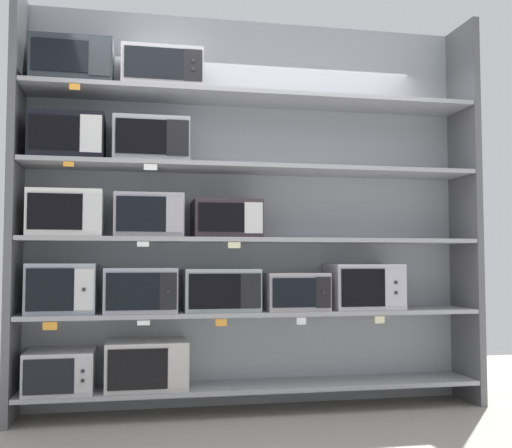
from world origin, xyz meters
name	(u,v)px	position (x,y,z in m)	size (l,w,h in m)	color
back_panel	(250,210)	(0.00, 0.23, 1.41)	(3.36, 0.04, 2.83)	#9EA3A8
upright_left	(15,203)	(-1.61, 0.00, 1.41)	(0.05, 0.41, 2.83)	#5B5B5E
upright_right	(465,210)	(1.61, 0.00, 1.41)	(0.05, 0.41, 2.83)	#5B5B5E
shelf_0	(256,386)	(0.00, 0.00, 0.17)	(3.16, 0.41, 0.03)	#99999E
microwave_0	(60,371)	(-1.30, 0.00, 0.32)	(0.43, 0.42, 0.27)	#BBB7BA
microwave_1	(147,364)	(-0.75, 0.00, 0.34)	(0.54, 0.37, 0.32)	beige
shelf_1	(256,313)	(0.00, 0.00, 0.67)	(3.16, 0.41, 0.03)	#99999E
microwave_2	(62,288)	(-1.30, 0.00, 0.85)	(0.44, 0.35, 0.33)	#969EAA
microwave_3	(141,290)	(-0.79, 0.00, 0.84)	(0.48, 0.41, 0.30)	#9D9AAD
microwave_4	(221,290)	(-0.25, 0.00, 0.83)	(0.51, 0.37, 0.29)	#9CA7A7
microwave_5	(294,291)	(0.27, 0.00, 0.82)	(0.43, 0.41, 0.26)	#A09AA2
microwave_6	(363,287)	(0.79, 0.00, 0.85)	(0.50, 0.41, 0.32)	#B5B1C2
price_tag_0	(50,326)	(-1.35, -0.21, 0.63)	(0.09, 0.00, 0.05)	orange
price_tag_1	(144,323)	(-0.77, -0.21, 0.64)	(0.08, 0.00, 0.03)	white
price_tag_2	(221,323)	(-0.27, -0.21, 0.63)	(0.07, 0.00, 0.05)	orange
price_tag_3	(301,321)	(0.27, -0.21, 0.63)	(0.06, 0.00, 0.05)	white
price_tag_4	(380,320)	(0.83, -0.21, 0.63)	(0.07, 0.00, 0.05)	beige
shelf_2	(256,240)	(0.00, 0.00, 1.18)	(3.16, 0.41, 0.03)	#99999E
microwave_7	(66,214)	(-1.28, 0.00, 1.35)	(0.47, 0.39, 0.30)	silver
microwave_8	(149,216)	(-0.74, 0.00, 1.34)	(0.46, 0.35, 0.29)	#A19DA8
microwave_9	(226,219)	(-0.21, 0.00, 1.32)	(0.46, 0.39, 0.26)	#332830
price_tag_5	(143,244)	(-0.78, -0.21, 1.14)	(0.08, 0.00, 0.03)	white
price_tag_6	(234,245)	(-0.19, -0.21, 1.14)	(0.08, 0.00, 0.04)	beige
shelf_3	(256,169)	(0.00, 0.00, 1.68)	(3.16, 0.41, 0.03)	#99999E
microwave_10	(68,139)	(-1.28, 0.00, 1.85)	(0.48, 0.40, 0.30)	black
microwave_11	(151,142)	(-0.73, 0.00, 1.85)	(0.51, 0.36, 0.30)	#9DA2AB
price_tag_7	(69,164)	(-1.25, -0.21, 1.65)	(0.06, 0.00, 0.03)	orange
price_tag_8	(151,167)	(-0.74, -0.21, 1.64)	(0.09, 0.00, 0.04)	white
shelf_4	(256,99)	(0.00, 0.00, 2.19)	(3.16, 0.41, 0.03)	#99999E
microwave_12	(73,65)	(-1.26, 0.00, 2.35)	(0.53, 0.39, 0.30)	#2C3238
microwave_13	(161,72)	(-0.67, 0.00, 2.34)	(0.54, 0.42, 0.27)	#B6B1B9
price_tag_9	(75,87)	(-1.23, -0.21, 2.15)	(0.07, 0.00, 0.04)	orange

